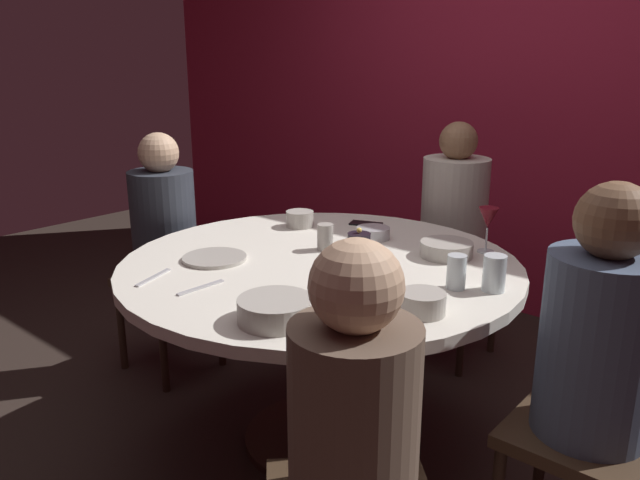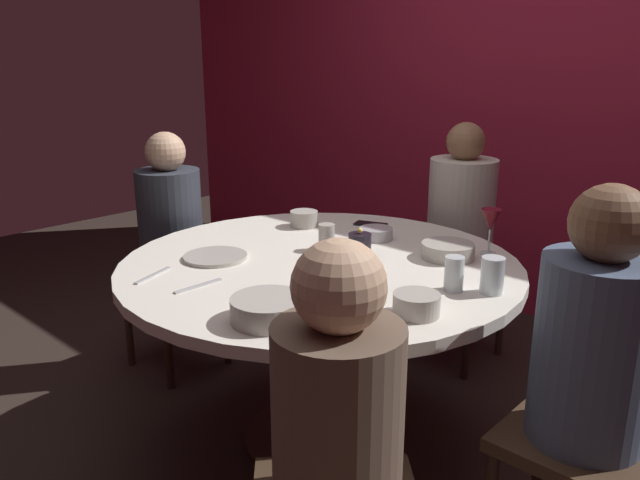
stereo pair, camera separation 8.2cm
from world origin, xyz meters
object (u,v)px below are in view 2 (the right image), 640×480
at_px(seated_diner_front_right, 338,422).
at_px(wine_glass, 491,221).
at_px(bowl_rice_portion, 416,304).
at_px(cup_by_right_diner, 454,274).
at_px(seated_diner_right, 593,351).
at_px(cup_by_left_diner, 327,237).
at_px(dining_table, 320,296).
at_px(dinner_plate, 215,257).
at_px(bowl_serving_large, 376,233).
at_px(bowl_sauce_side, 268,309).
at_px(bowl_salad_center, 304,219).
at_px(bowl_small_white, 448,251).
at_px(seated_diner_back, 461,218).
at_px(cell_phone, 370,224).
at_px(cup_center_front, 355,259).
at_px(cup_near_candle, 492,275).
at_px(candle_holder, 360,244).
at_px(seated_diner_left, 171,227).

height_order(seated_diner_front_right, wine_glass, seated_diner_front_right).
relative_size(bowl_rice_portion, cup_by_right_diner, 1.22).
bearing_deg(seated_diner_right, cup_by_left_diner, -6.32).
relative_size(cup_by_left_diner, cup_by_right_diner, 0.91).
bearing_deg(cup_by_right_diner, dining_table, -172.26).
distance_m(dinner_plate, cup_by_left_diner, 0.43).
bearing_deg(bowl_serving_large, bowl_sauce_side, -71.88).
bearing_deg(bowl_salad_center, bowl_small_white, 3.44).
relative_size(seated_diner_back, cell_phone, 8.50).
distance_m(cell_phone, bowl_rice_portion, 1.00).
xyz_separation_m(wine_glass, bowl_salad_center, (-0.79, -0.19, -0.09)).
bearing_deg(bowl_serving_large, cup_center_front, -62.64).
height_order(seated_diner_right, bowl_rice_portion, seated_diner_right).
bearing_deg(bowl_rice_portion, cup_near_candle, 75.98).
bearing_deg(seated_diner_front_right, bowl_rice_portion, -29.86).
distance_m(seated_diner_right, cup_center_front, 0.83).
bearing_deg(candle_holder, bowl_small_white, 37.06).
xyz_separation_m(seated_diner_right, cup_center_front, (-0.83, 0.01, 0.07)).
distance_m(cell_phone, cup_by_right_diner, 0.83).
height_order(bowl_serving_large, cup_by_left_diner, cup_by_left_diner).
distance_m(seated_diner_front_right, cup_by_left_diner, 1.10).
relative_size(dining_table, seated_diner_front_right, 1.30).
height_order(bowl_rice_portion, cup_near_candle, cup_near_candle).
height_order(seated_diner_left, bowl_small_white, seated_diner_left).
height_order(candle_holder, bowl_small_white, candle_holder).
bearing_deg(bowl_small_white, dinner_plate, -136.74).
relative_size(dinner_plate, bowl_sauce_side, 1.09).
height_order(cell_phone, cup_center_front, cup_center_front).
xyz_separation_m(seated_diner_right, wine_glass, (-0.57, 0.49, 0.16)).
xyz_separation_m(seated_diner_right, cell_phone, (-1.16, 0.52, 0.03)).
height_order(dining_table, cup_center_front, cup_center_front).
bearing_deg(seated_diner_back, cup_center_front, 9.17).
height_order(candle_holder, cup_by_left_diner, candle_holder).
relative_size(seated_diner_left, cup_by_right_diner, 10.21).
bearing_deg(candle_holder, cup_near_candle, -2.10).
xyz_separation_m(bowl_serving_large, cup_center_front, (0.19, -0.36, 0.02)).
bearing_deg(bowl_salad_center, cup_near_candle, -9.99).
relative_size(bowl_sauce_side, cup_center_front, 2.54).
bearing_deg(bowl_rice_portion, dining_table, 162.02).
xyz_separation_m(seated_diner_left, seated_diner_back, (0.96, 1.01, 0.02)).
relative_size(seated_diner_back, dinner_plate, 5.03).
xyz_separation_m(cell_phone, bowl_serving_large, (0.15, -0.16, 0.02)).
distance_m(wine_glass, bowl_small_white, 0.20).
xyz_separation_m(dinner_plate, cup_near_candle, (0.92, 0.38, 0.05)).
bearing_deg(candle_holder, dinner_plate, -132.98).
distance_m(bowl_serving_large, cup_center_front, 0.40).
relative_size(seated_diner_front_right, bowl_small_white, 5.73).
bearing_deg(dinner_plate, bowl_salad_center, 97.68).
bearing_deg(cell_phone, seated_diner_front_right, -164.27).
bearing_deg(cup_by_right_diner, bowl_sauce_side, -114.72).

